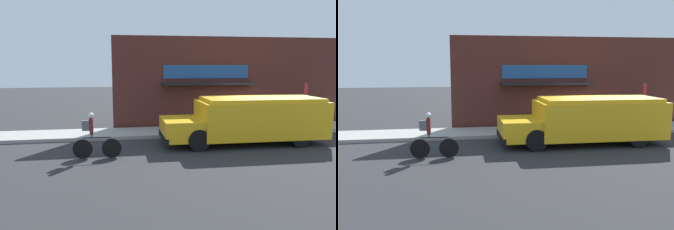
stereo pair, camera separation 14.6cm
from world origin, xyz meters
TOP-DOWN VIEW (x-y plane):
  - ground_plane at (0.00, 0.00)m, footprint 70.00×70.00m
  - sidewalk at (0.00, 1.05)m, footprint 28.00×2.09m
  - storefront at (-0.07, 2.31)m, footprint 12.77×0.93m
  - school_bus at (-0.65, -1.45)m, footprint 6.84×2.78m
  - cyclist at (-7.05, -2.73)m, footprint 1.72×0.20m
  - stop_sign_post at (3.01, 0.45)m, footprint 0.45×0.45m

SIDE VIEW (x-z plane):
  - ground_plane at x=0.00m, z-range 0.00..0.00m
  - sidewalk at x=0.00m, z-range 0.00..0.15m
  - cyclist at x=-7.05m, z-range -0.06..1.59m
  - school_bus at x=-0.65m, z-range 0.07..2.02m
  - stop_sign_post at x=3.01m, z-range 0.54..2.79m
  - storefront at x=-0.07m, z-range 0.01..4.75m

